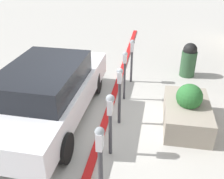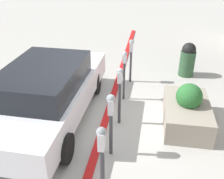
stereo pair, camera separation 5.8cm
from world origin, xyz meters
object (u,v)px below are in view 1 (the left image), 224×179
Objects in this scene: parking_meter_middle at (120,87)px; parking_meter_nearest at (100,156)px; parked_car_front at (48,91)px; trash_bin at (189,60)px; parking_meter_second at (110,113)px; parking_meter_fourth at (125,66)px; parking_meter_farthest at (132,53)px; planter_box at (187,111)px.

parking_meter_nearest is at bearing -179.08° from parking_meter_middle.
parked_car_front is at bearing 38.41° from parking_meter_nearest.
trash_bin is at bearing -18.63° from parking_meter_nearest.
parking_meter_fourth is (2.19, 0.01, 0.01)m from parking_meter_second.
parking_meter_middle is 2.21m from parking_meter_farthest.
planter_box is at bearing -31.96° from parking_meter_nearest.
parking_meter_middle reaches higher than parking_meter_farthest.
parking_meter_fourth is at bearing 176.11° from parking_meter_farthest.
parking_meter_second is at bearing 2.80° from parking_meter_nearest.
parking_meter_fourth is 0.82× the size of planter_box.
planter_box is at bearing -143.54° from parking_meter_farthest.
parked_car_front is at bearing 92.69° from parking_meter_middle.
parking_meter_middle is at bearing 178.83° from parking_meter_farthest.
parking_meter_nearest reaches higher than parking_meter_middle.
parking_meter_nearest is 0.89× the size of planter_box.
parking_meter_nearest is 5.47m from trash_bin.
parked_car_front reaches higher than parking_meter_second.
parking_meter_nearest is 2.21m from parking_meter_middle.
parking_meter_farthest reaches higher than planter_box.
trash_bin is at bearing -5.00° from planter_box.
parking_meter_farthest is at bearing -1.16° from parking_meter_second.
parking_meter_nearest is 2.90m from planter_box.
parking_meter_nearest is 1.06× the size of parking_meter_middle.
parking_meter_nearest is 0.33× the size of parked_car_front.
parking_meter_middle is 1.03× the size of parking_meter_fourth.
planter_box is 3.23m from parked_car_front.
parking_meter_fourth is 2.04m from parked_car_front.
parking_meter_nearest reaches higher than parking_meter_fourth.
parking_meter_middle reaches higher than trash_bin.
parking_meter_fourth is (1.13, 0.03, 0.02)m from parking_meter_middle.
planter_box is 0.37× the size of parked_car_front.
parking_meter_fourth is at bearing 135.32° from trash_bin.
parking_meter_second is 1.01× the size of parking_meter_farthest.
parking_meter_nearest reaches higher than parking_meter_farthest.
parking_meter_farthest is 0.30× the size of parked_car_front.
parked_car_front is at bearing 143.28° from parking_meter_farthest.
parking_meter_farthest is (2.21, -0.05, -0.03)m from parking_meter_middle.
parking_meter_middle is at bearing -1.12° from parking_meter_second.
parking_meter_middle is 3.47m from trash_bin.
parking_meter_farthest is 2.85m from parked_car_front.
parking_meter_fourth is at bearing 59.06° from planter_box.
parking_meter_second reaches higher than planter_box.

